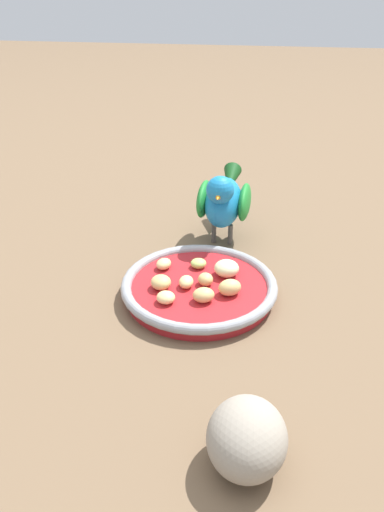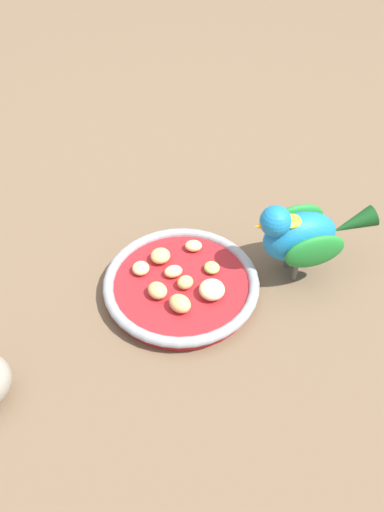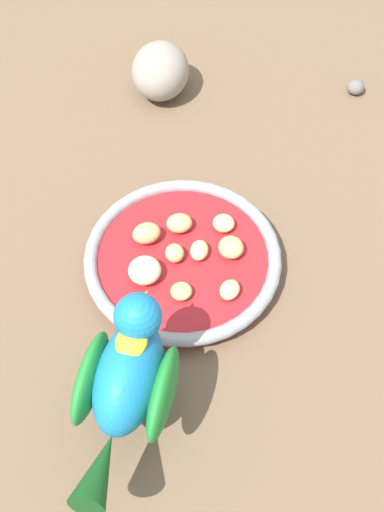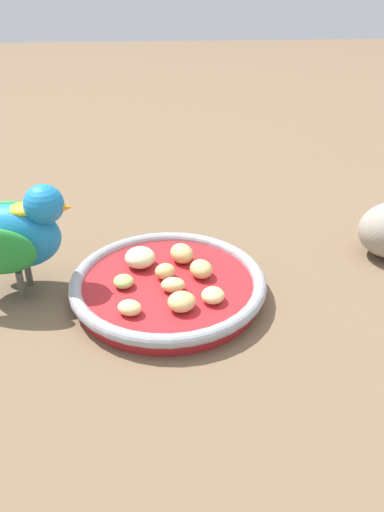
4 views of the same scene
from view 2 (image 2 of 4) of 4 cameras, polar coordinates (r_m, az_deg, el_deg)
ground_plane at (r=0.85m, az=-2.92°, el=-2.77°), size 4.00×4.00×0.00m
feeding_bowl at (r=0.83m, az=-1.11°, el=-3.03°), size 0.23×0.23×0.03m
apple_piece_0 at (r=0.81m, az=-0.70°, el=-2.73°), size 0.03×0.03×0.02m
apple_piece_1 at (r=0.78m, az=-1.09°, el=-4.88°), size 0.04×0.04×0.02m
apple_piece_2 at (r=0.85m, az=-3.28°, el=0.02°), size 0.04×0.04×0.02m
apple_piece_3 at (r=0.87m, az=0.15°, el=1.06°), size 0.03×0.03×0.02m
apple_piece_4 at (r=0.80m, az=-3.58°, el=-3.56°), size 0.04×0.03×0.02m
apple_piece_5 at (r=0.83m, az=2.06°, el=-1.21°), size 0.03×0.03×0.01m
apple_piece_6 at (r=0.83m, az=-1.93°, el=-1.60°), size 0.02×0.03×0.02m
apple_piece_7 at (r=0.84m, az=-5.30°, el=-1.26°), size 0.03×0.03×0.02m
apple_piece_8 at (r=0.80m, az=2.07°, el=-3.49°), size 0.04×0.04×0.02m
parrot at (r=0.83m, az=11.30°, el=2.26°), size 0.10×0.20×0.14m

